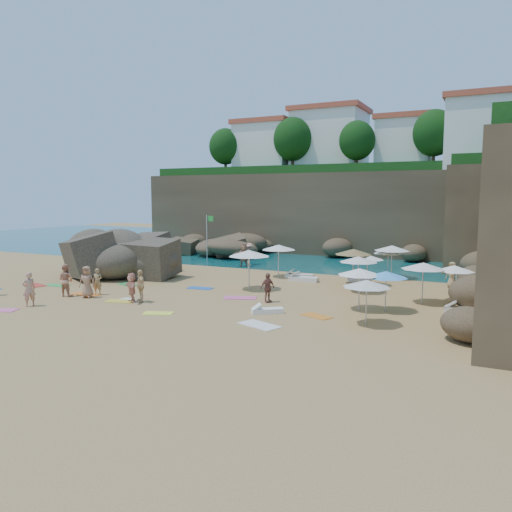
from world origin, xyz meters
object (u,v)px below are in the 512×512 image
at_px(person_stand_6, 29,289).
at_px(lounger_0, 299,276).
at_px(flag_pole, 208,232).
at_px(person_stand_4, 452,275).
at_px(parasol_0, 279,247).
at_px(person_stand_2, 250,254).
at_px(parasol_1, 388,252).
at_px(rock_outcrop, 135,274).
at_px(parasol_2, 392,248).
at_px(person_stand_1, 66,280).
at_px(person_stand_3, 268,288).
at_px(person_stand_5, 244,255).

bearing_deg(person_stand_6, lounger_0, 172.21).
height_order(flag_pole, person_stand_6, flag_pole).
height_order(lounger_0, person_stand_4, person_stand_4).
xyz_separation_m(parasol_0, person_stand_2, (-4.74, 4.85, -1.21)).
relative_size(parasol_1, person_stand_2, 1.15).
relative_size(lounger_0, person_stand_4, 1.20).
relative_size(rock_outcrop, parasol_2, 3.34).
relative_size(parasol_2, person_stand_2, 1.35).
height_order(person_stand_1, person_stand_3, person_stand_1).
relative_size(lounger_0, person_stand_5, 1.02).
height_order(parasol_1, lounger_0, parasol_1).
distance_m(flag_pole, person_stand_4, 21.05).
xyz_separation_m(person_stand_3, person_stand_4, (8.60, 9.02, 0.02)).
height_order(parasol_1, person_stand_5, parasol_1).
relative_size(parasol_1, person_stand_3, 1.29).
height_order(flag_pole, parasol_0, flag_pole).
xyz_separation_m(parasol_0, person_stand_4, (11.51, 0.80, -1.30)).
height_order(person_stand_3, person_stand_5, person_stand_5).
distance_m(parasol_2, person_stand_5, 12.07).
bearing_deg(flag_pole, person_stand_1, -87.32).
distance_m(rock_outcrop, flag_pole, 9.24).
height_order(parasol_1, person_stand_6, parasol_1).
distance_m(person_stand_1, person_stand_4, 23.40).
bearing_deg(person_stand_3, person_stand_2, 55.67).
bearing_deg(lounger_0, person_stand_3, -88.74).
height_order(lounger_0, person_stand_2, person_stand_2).
relative_size(rock_outcrop, person_stand_2, 4.50).
bearing_deg(person_stand_3, parasol_2, 3.37).
relative_size(rock_outcrop, person_stand_4, 4.98).
height_order(rock_outcrop, flag_pole, flag_pole).
distance_m(person_stand_3, person_stand_5, 13.93).
relative_size(person_stand_2, person_stand_6, 1.00).
bearing_deg(lounger_0, parasol_2, 18.17).
xyz_separation_m(parasol_2, person_stand_6, (-15.25, -17.44, -1.22)).
bearing_deg(flag_pole, lounger_0, -25.75).
bearing_deg(parasol_0, person_stand_6, -118.38).
distance_m(person_stand_1, person_stand_5, 15.71).
bearing_deg(person_stand_4, parasol_0, -148.05).
distance_m(person_stand_4, person_stand_6, 24.74).
bearing_deg(rock_outcrop, person_stand_6, -79.03).
bearing_deg(parasol_0, lounger_0, 1.56).
relative_size(parasol_2, person_stand_5, 1.27).
xyz_separation_m(person_stand_2, person_stand_5, (0.13, -1.35, 0.06)).
bearing_deg(parasol_2, rock_outcrop, -159.41).
xyz_separation_m(parasol_1, person_stand_6, (-14.89, -18.04, -0.90)).
relative_size(person_stand_1, person_stand_6, 1.03).
bearing_deg(person_stand_2, parasol_2, -143.66).
distance_m(person_stand_3, person_stand_4, 12.46).
bearing_deg(person_stand_4, person_stand_2, -166.02).
bearing_deg(parasol_2, flag_pole, 172.07).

